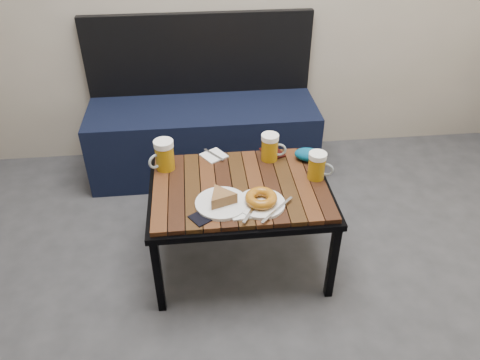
{
  "coord_description": "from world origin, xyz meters",
  "views": [
    {
      "loc": [
        -0.21,
        -0.85,
        1.73
      ],
      "look_at": [
        -0.03,
        0.88,
        0.5
      ],
      "focal_mm": 35.0,
      "sensor_mm": 36.0,
      "label": 1
    }
  ],
  "objects": [
    {
      "name": "plate_bagel",
      "position": [
        0.05,
        0.72,
        0.5
      ],
      "size": [
        0.25,
        0.25,
        0.06
      ],
      "color": "white",
      "rests_on": "cafe_table"
    },
    {
      "name": "plate_pie",
      "position": [
        -0.12,
        0.74,
        0.5
      ],
      "size": [
        0.23,
        0.23,
        0.06
      ],
      "color": "white",
      "rests_on": "cafe_table"
    },
    {
      "name": "napkin_right",
      "position": [
        -0.02,
        0.69,
        0.48
      ],
      "size": [
        0.14,
        0.12,
        0.01
      ],
      "rotation": [
        0.0,
        0.0,
        0.1
      ],
      "color": "white",
      "rests_on": "cafe_table"
    },
    {
      "name": "napkin_left",
      "position": [
        -0.13,
        1.14,
        0.48
      ],
      "size": [
        0.15,
        0.15,
        0.01
      ],
      "rotation": [
        0.0,
        0.0,
        0.56
      ],
      "color": "white",
      "rests_on": "cafe_table"
    },
    {
      "name": "beer_mug_centre",
      "position": [
        0.15,
        1.08,
        0.54
      ],
      "size": [
        0.13,
        0.1,
        0.14
      ],
      "rotation": [
        0.0,
        0.0,
        -0.19
      ],
      "color": "#A7760D",
      "rests_on": "cafe_table"
    },
    {
      "name": "cafe_table",
      "position": [
        -0.03,
        0.88,
        0.43
      ],
      "size": [
        0.84,
        0.62,
        0.47
      ],
      "color": "black",
      "rests_on": "ground"
    },
    {
      "name": "beer_mug_left",
      "position": [
        -0.37,
        1.05,
        0.55
      ],
      "size": [
        0.14,
        0.12,
        0.15
      ],
      "rotation": [
        0.0,
        0.0,
        3.75
      ],
      "color": "#A7760D",
      "rests_on": "cafe_table"
    },
    {
      "name": "passport_burgundy",
      "position": [
        0.17,
        1.14,
        0.47
      ],
      "size": [
        0.13,
        0.15,
        0.01
      ],
      "primitive_type": "cube",
      "rotation": [
        0.0,
        0.0,
        0.35
      ],
      "color": "black",
      "rests_on": "cafe_table"
    },
    {
      "name": "passport_navy",
      "position": [
        -0.2,
        0.67,
        0.47
      ],
      "size": [
        0.15,
        0.14,
        0.01
      ],
      "primitive_type": "cube",
      "rotation": [
        0.0,
        0.0,
        -0.99
      ],
      "color": "black",
      "rests_on": "cafe_table"
    },
    {
      "name": "beer_mug_right",
      "position": [
        0.34,
        0.9,
        0.54
      ],
      "size": [
        0.13,
        0.1,
        0.13
      ],
      "rotation": [
        0.0,
        0.0,
        -0.42
      ],
      "color": "#A7760D",
      "rests_on": "cafe_table"
    },
    {
      "name": "bench",
      "position": [
        -0.16,
        1.76,
        0.27
      ],
      "size": [
        1.4,
        0.5,
        0.95
      ],
      "color": "black",
      "rests_on": "ground"
    },
    {
      "name": "knit_pouch",
      "position": [
        0.33,
        1.06,
        0.5
      ],
      "size": [
        0.16,
        0.13,
        0.06
      ],
      "primitive_type": "ellipsoid",
      "rotation": [
        0.0,
        0.0,
        -0.34
      ],
      "color": "navy",
      "rests_on": "cafe_table"
    }
  ]
}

